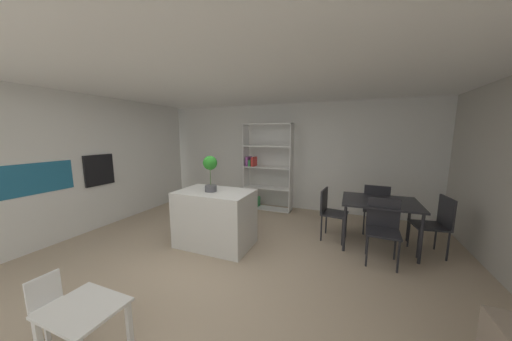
{
  "coord_description": "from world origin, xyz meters",
  "views": [
    {
      "loc": [
        1.7,
        -2.75,
        1.83
      ],
      "look_at": [
        0.18,
        1.02,
        1.21
      ],
      "focal_mm": 16.56,
      "sensor_mm": 36.0,
      "label": 1
    }
  ],
  "objects_px": {
    "child_chair_left": "(50,305)",
    "dining_chair_near": "(383,224)",
    "built_in_oven": "(99,170)",
    "dining_chair_island_side": "(329,209)",
    "child_table": "(84,315)",
    "dining_chair_window_side": "(437,221)",
    "dining_table": "(380,205)",
    "dining_chair_far": "(376,206)",
    "kitchen_island": "(215,218)",
    "open_bookshelf": "(265,169)",
    "potted_plant_on_island": "(210,169)"
  },
  "relations": [
    {
      "from": "built_in_oven",
      "to": "kitchen_island",
      "type": "height_order",
      "value": "built_in_oven"
    },
    {
      "from": "dining_chair_window_side",
      "to": "dining_chair_far",
      "type": "height_order",
      "value": "dining_chair_far"
    },
    {
      "from": "child_chair_left",
      "to": "dining_chair_near",
      "type": "bearing_deg",
      "value": -45.88
    },
    {
      "from": "child_table",
      "to": "child_chair_left",
      "type": "height_order",
      "value": "child_chair_left"
    },
    {
      "from": "open_bookshelf",
      "to": "dining_table",
      "type": "distance_m",
      "value": 2.71
    },
    {
      "from": "open_bookshelf",
      "to": "dining_chair_far",
      "type": "height_order",
      "value": "open_bookshelf"
    },
    {
      "from": "child_chair_left",
      "to": "dining_chair_window_side",
      "type": "relative_size",
      "value": 0.64
    },
    {
      "from": "dining_chair_island_side",
      "to": "dining_chair_far",
      "type": "relative_size",
      "value": 0.94
    },
    {
      "from": "open_bookshelf",
      "to": "child_chair_left",
      "type": "bearing_deg",
      "value": -96.55
    },
    {
      "from": "dining_table",
      "to": "dining_chair_island_side",
      "type": "distance_m",
      "value": 0.79
    },
    {
      "from": "kitchen_island",
      "to": "child_chair_left",
      "type": "height_order",
      "value": "kitchen_island"
    },
    {
      "from": "open_bookshelf",
      "to": "dining_chair_window_side",
      "type": "bearing_deg",
      "value": -20.33
    },
    {
      "from": "built_in_oven",
      "to": "dining_chair_window_side",
      "type": "xyz_separation_m",
      "value": [
        5.81,
        1.13,
        -0.61
      ]
    },
    {
      "from": "kitchen_island",
      "to": "potted_plant_on_island",
      "type": "bearing_deg",
      "value": -134.54
    },
    {
      "from": "potted_plant_on_island",
      "to": "child_chair_left",
      "type": "height_order",
      "value": "potted_plant_on_island"
    },
    {
      "from": "potted_plant_on_island",
      "to": "dining_chair_near",
      "type": "distance_m",
      "value": 2.72
    },
    {
      "from": "child_chair_left",
      "to": "child_table",
      "type": "bearing_deg",
      "value": -88.21
    },
    {
      "from": "built_in_oven",
      "to": "dining_chair_far",
      "type": "xyz_separation_m",
      "value": [
        5.01,
        1.59,
        -0.6
      ]
    },
    {
      "from": "child_chair_left",
      "to": "dining_chair_near",
      "type": "relative_size",
      "value": 0.65
    },
    {
      "from": "built_in_oven",
      "to": "dining_chair_near",
      "type": "xyz_separation_m",
      "value": [
        5.02,
        0.64,
        -0.61
      ]
    },
    {
      "from": "dining_chair_island_side",
      "to": "child_chair_left",
      "type": "bearing_deg",
      "value": 153.01
    },
    {
      "from": "child_table",
      "to": "open_bookshelf",
      "type": "bearing_deg",
      "value": 89.72
    },
    {
      "from": "dining_chair_far",
      "to": "child_table",
      "type": "bearing_deg",
      "value": 59.83
    },
    {
      "from": "potted_plant_on_island",
      "to": "dining_chair_island_side",
      "type": "bearing_deg",
      "value": 29.67
    },
    {
      "from": "dining_table",
      "to": "dining_chair_window_side",
      "type": "distance_m",
      "value": 0.8
    },
    {
      "from": "dining_chair_near",
      "to": "dining_chair_far",
      "type": "height_order",
      "value": "dining_chair_far"
    },
    {
      "from": "dining_chair_far",
      "to": "open_bookshelf",
      "type": "bearing_deg",
      "value": -12.86
    },
    {
      "from": "potted_plant_on_island",
      "to": "dining_chair_island_side",
      "type": "xyz_separation_m",
      "value": [
        1.78,
        1.01,
        -0.75
      ]
    },
    {
      "from": "dining_chair_window_side",
      "to": "kitchen_island",
      "type": "bearing_deg",
      "value": -82.12
    },
    {
      "from": "dining_chair_window_side",
      "to": "dining_chair_far",
      "type": "xyz_separation_m",
      "value": [
        -0.79,
        0.46,
        0.01
      ]
    },
    {
      "from": "kitchen_island",
      "to": "dining_chair_window_side",
      "type": "height_order",
      "value": "kitchen_island"
    },
    {
      "from": "built_in_oven",
      "to": "dining_chair_island_side",
      "type": "bearing_deg",
      "value": 14.83
    },
    {
      "from": "potted_plant_on_island",
      "to": "dining_table",
      "type": "relative_size",
      "value": 0.51
    },
    {
      "from": "dining_table",
      "to": "dining_chair_near",
      "type": "bearing_deg",
      "value": -89.43
    },
    {
      "from": "open_bookshelf",
      "to": "dining_chair_near",
      "type": "height_order",
      "value": "open_bookshelf"
    },
    {
      "from": "potted_plant_on_island",
      "to": "dining_table",
      "type": "bearing_deg",
      "value": 21.4
    },
    {
      "from": "kitchen_island",
      "to": "child_chair_left",
      "type": "distance_m",
      "value": 2.19
    },
    {
      "from": "open_bookshelf",
      "to": "child_chair_left",
      "type": "distance_m",
      "value": 4.39
    },
    {
      "from": "built_in_oven",
      "to": "child_chair_left",
      "type": "relative_size",
      "value": 1.02
    },
    {
      "from": "dining_chair_near",
      "to": "potted_plant_on_island",
      "type": "bearing_deg",
      "value": -165.6
    },
    {
      "from": "kitchen_island",
      "to": "dining_table",
      "type": "relative_size",
      "value": 1.06
    },
    {
      "from": "open_bookshelf",
      "to": "dining_chair_near",
      "type": "xyz_separation_m",
      "value": [
        2.41,
        -1.67,
        -0.45
      ]
    },
    {
      "from": "child_table",
      "to": "dining_chair_far",
      "type": "height_order",
      "value": "dining_chair_far"
    },
    {
      "from": "kitchen_island",
      "to": "dining_chair_island_side",
      "type": "distance_m",
      "value": 1.99
    },
    {
      "from": "kitchen_island",
      "to": "dining_table",
      "type": "bearing_deg",
      "value": 20.88
    },
    {
      "from": "dining_chair_near",
      "to": "dining_chair_far",
      "type": "distance_m",
      "value": 0.95
    },
    {
      "from": "child_table",
      "to": "dining_chair_window_side",
      "type": "relative_size",
      "value": 0.64
    },
    {
      "from": "potted_plant_on_island",
      "to": "dining_chair_far",
      "type": "relative_size",
      "value": 0.61
    },
    {
      "from": "child_chair_left",
      "to": "dining_table",
      "type": "relative_size",
      "value": 0.52
    },
    {
      "from": "open_bookshelf",
      "to": "child_table",
      "type": "distance_m",
      "value": 4.35
    }
  ]
}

